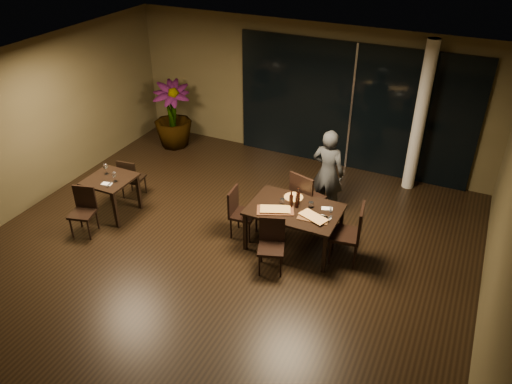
# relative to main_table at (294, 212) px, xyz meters

# --- Properties ---
(ground) EXTENTS (8.00, 8.00, 0.00)m
(ground) POSITION_rel_main_table_xyz_m (-1.00, -0.80, -0.68)
(ground) COLOR black
(ground) RESTS_ON ground
(wall_back) EXTENTS (8.00, 0.10, 3.00)m
(wall_back) POSITION_rel_main_table_xyz_m (-1.00, 3.25, 0.82)
(wall_back) COLOR #4A4227
(wall_back) RESTS_ON ground
(wall_left) EXTENTS (0.10, 8.00, 3.00)m
(wall_left) POSITION_rel_main_table_xyz_m (-5.05, -0.80, 0.82)
(wall_left) COLOR #4A4227
(wall_left) RESTS_ON ground
(wall_right) EXTENTS (0.10, 8.00, 3.00)m
(wall_right) POSITION_rel_main_table_xyz_m (3.05, -0.80, 0.82)
(wall_right) COLOR #4A4227
(wall_right) RESTS_ON ground
(ceiling) EXTENTS (8.00, 8.00, 0.04)m
(ceiling) POSITION_rel_main_table_xyz_m (-1.00, -0.80, 2.34)
(ceiling) COLOR white
(ceiling) RESTS_ON wall_back
(window_panel) EXTENTS (5.00, 0.06, 2.70)m
(window_panel) POSITION_rel_main_table_xyz_m (0.00, 3.16, 0.67)
(window_panel) COLOR black
(window_panel) RESTS_ON ground
(column) EXTENTS (0.24, 0.24, 3.00)m
(column) POSITION_rel_main_table_xyz_m (1.40, 2.85, 0.82)
(column) COLOR silver
(column) RESTS_ON ground
(main_table) EXTENTS (1.50, 1.00, 0.75)m
(main_table) POSITION_rel_main_table_xyz_m (0.00, 0.00, 0.00)
(main_table) COLOR black
(main_table) RESTS_ON ground
(side_table) EXTENTS (0.80, 0.80, 0.75)m
(side_table) POSITION_rel_main_table_xyz_m (-3.40, -0.50, -0.05)
(side_table) COLOR black
(side_table) RESTS_ON ground
(chair_main_far) EXTENTS (0.61, 0.61, 1.06)m
(chair_main_far) POSITION_rel_main_table_xyz_m (-0.06, 0.67, -0.08)
(chair_main_far) COLOR black
(chair_main_far) RESTS_ON ground
(chair_main_near) EXTENTS (0.52, 0.52, 0.88)m
(chair_main_near) POSITION_rel_main_table_xyz_m (-0.11, -0.67, -0.18)
(chair_main_near) COLOR black
(chair_main_near) RESTS_ON ground
(chair_main_left) EXTENTS (0.45, 0.45, 0.90)m
(chair_main_left) POSITION_rel_main_table_xyz_m (-0.98, -0.10, -0.17)
(chair_main_left) COLOR black
(chair_main_left) RESTS_ON ground
(chair_main_right) EXTENTS (0.55, 0.55, 1.04)m
(chair_main_right) POSITION_rel_main_table_xyz_m (0.97, 0.02, -0.09)
(chair_main_right) COLOR black
(chair_main_right) RESTS_ON ground
(chair_side_far) EXTENTS (0.43, 0.43, 0.84)m
(chair_side_far) POSITION_rel_main_table_xyz_m (-3.42, 0.09, -0.20)
(chair_side_far) COLOR black
(chair_side_far) RESTS_ON ground
(chair_side_near) EXTENTS (0.49, 0.49, 0.86)m
(chair_side_near) POSITION_rel_main_table_xyz_m (-3.48, -1.16, -0.19)
(chair_side_near) COLOR black
(chair_side_near) RESTS_ON ground
(diner) EXTENTS (0.59, 0.42, 1.66)m
(diner) POSITION_rel_main_table_xyz_m (0.15, 1.25, 0.16)
(diner) COLOR #2A2D2F
(diner) RESTS_ON ground
(potted_plant) EXTENTS (1.17, 1.17, 1.54)m
(potted_plant) POSITION_rel_main_table_xyz_m (-3.98, 2.43, 0.09)
(potted_plant) COLOR #1E4818
(potted_plant) RESTS_ON ground
(pizza_board_left) EXTENTS (0.67, 0.51, 0.01)m
(pizza_board_left) POSITION_rel_main_table_xyz_m (-0.26, -0.19, 0.08)
(pizza_board_left) COLOR #4E2A19
(pizza_board_left) RESTS_ON main_table
(pizza_board_right) EXTENTS (0.51, 0.29, 0.01)m
(pizza_board_right) POSITION_rel_main_table_xyz_m (0.37, -0.14, 0.08)
(pizza_board_right) COLOR #492C17
(pizza_board_right) RESTS_ON main_table
(oblong_pizza_left) EXTENTS (0.52, 0.38, 0.02)m
(oblong_pizza_left) POSITION_rel_main_table_xyz_m (-0.26, -0.19, 0.10)
(oblong_pizza_left) COLOR maroon
(oblong_pizza_left) RESTS_ON pizza_board_left
(oblong_pizza_right) EXTENTS (0.49, 0.35, 0.02)m
(oblong_pizza_right) POSITION_rel_main_table_xyz_m (0.37, -0.14, 0.10)
(oblong_pizza_right) COLOR maroon
(oblong_pizza_right) RESTS_ON pizza_board_right
(round_pizza) EXTENTS (0.31, 0.31, 0.01)m
(round_pizza) POSITION_rel_main_table_xyz_m (-0.14, 0.30, 0.08)
(round_pizza) COLOR red
(round_pizza) RESTS_ON main_table
(bottle_a) EXTENTS (0.07, 0.07, 0.30)m
(bottle_a) POSITION_rel_main_table_xyz_m (-0.08, 0.02, 0.22)
(bottle_a) COLOR black
(bottle_a) RESTS_ON main_table
(bottle_b) EXTENTS (0.06, 0.06, 0.27)m
(bottle_b) POSITION_rel_main_table_xyz_m (0.02, 0.06, 0.21)
(bottle_b) COLOR black
(bottle_b) RESTS_ON main_table
(bottle_c) EXTENTS (0.07, 0.07, 0.30)m
(bottle_c) POSITION_rel_main_table_xyz_m (-0.00, 0.15, 0.22)
(bottle_c) COLOR black
(bottle_c) RESTS_ON main_table
(tumbler_left) EXTENTS (0.08, 0.08, 0.09)m
(tumbler_left) POSITION_rel_main_table_xyz_m (-0.24, 0.05, 0.12)
(tumbler_left) COLOR white
(tumbler_left) RESTS_ON main_table
(tumbler_right) EXTENTS (0.08, 0.08, 0.10)m
(tumbler_right) POSITION_rel_main_table_xyz_m (0.23, 0.15, 0.12)
(tumbler_right) COLOR white
(tumbler_right) RESTS_ON main_table
(napkin_near) EXTENTS (0.20, 0.13, 0.01)m
(napkin_near) POSITION_rel_main_table_xyz_m (0.54, -0.06, 0.08)
(napkin_near) COLOR white
(napkin_near) RESTS_ON main_table
(napkin_far) EXTENTS (0.20, 0.15, 0.01)m
(napkin_far) POSITION_rel_main_table_xyz_m (0.49, 0.21, 0.08)
(napkin_far) COLOR white
(napkin_far) RESTS_ON main_table
(wine_glass_a) EXTENTS (0.09, 0.09, 0.20)m
(wine_glass_a) POSITION_rel_main_table_xyz_m (-3.55, -0.39, 0.17)
(wine_glass_a) COLOR white
(wine_glass_a) RESTS_ON side_table
(wine_glass_b) EXTENTS (0.08, 0.08, 0.18)m
(wine_glass_b) POSITION_rel_main_table_xyz_m (-3.23, -0.54, 0.17)
(wine_glass_b) COLOR white
(wine_glass_b) RESTS_ON side_table
(side_napkin) EXTENTS (0.20, 0.14, 0.01)m
(side_napkin) POSITION_rel_main_table_xyz_m (-3.30, -0.69, 0.08)
(side_napkin) COLOR white
(side_napkin) RESTS_ON side_table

